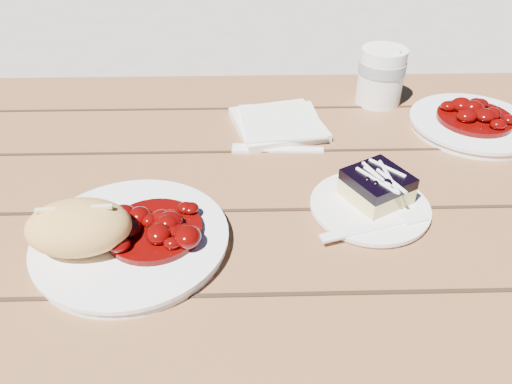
{
  "coord_description": "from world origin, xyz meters",
  "views": [
    {
      "loc": [
        0.07,
        -0.64,
        1.2
      ],
      "look_at": [
        0.08,
        -0.12,
        0.81
      ],
      "focal_mm": 35.0,
      "sensor_mm": 36.0,
      "label": 1
    }
  ],
  "objects_px": {
    "coffee_cup": "(381,76)",
    "second_plate": "(473,125)",
    "bread_roll": "(79,227)",
    "picnic_table": "(208,255)",
    "blueberry_cake": "(377,186)",
    "dessert_plate": "(370,208)",
    "main_plate": "(132,241)"
  },
  "relations": [
    {
      "from": "coffee_cup",
      "to": "second_plate",
      "type": "relative_size",
      "value": 0.5
    },
    {
      "from": "bread_roll",
      "to": "coffee_cup",
      "type": "relative_size",
      "value": 1.19
    },
    {
      "from": "picnic_table",
      "to": "bread_roll",
      "type": "height_order",
      "value": "bread_roll"
    },
    {
      "from": "picnic_table",
      "to": "blueberry_cake",
      "type": "xyz_separation_m",
      "value": [
        0.25,
        -0.07,
        0.19
      ]
    },
    {
      "from": "dessert_plate",
      "to": "bread_roll",
      "type": "bearing_deg",
      "value": -167.31
    },
    {
      "from": "blueberry_cake",
      "to": "second_plate",
      "type": "height_order",
      "value": "blueberry_cake"
    },
    {
      "from": "bread_roll",
      "to": "coffee_cup",
      "type": "distance_m",
      "value": 0.64
    },
    {
      "from": "coffee_cup",
      "to": "second_plate",
      "type": "height_order",
      "value": "coffee_cup"
    },
    {
      "from": "bread_roll",
      "to": "coffee_cup",
      "type": "xyz_separation_m",
      "value": [
        0.47,
        0.43,
        0.01
      ]
    },
    {
      "from": "picnic_table",
      "to": "main_plate",
      "type": "bearing_deg",
      "value": -118.87
    },
    {
      "from": "picnic_table",
      "to": "coffee_cup",
      "type": "relative_size",
      "value": 18.4
    },
    {
      "from": "picnic_table",
      "to": "dessert_plate",
      "type": "height_order",
      "value": "dessert_plate"
    },
    {
      "from": "dessert_plate",
      "to": "picnic_table",
      "type": "bearing_deg",
      "value": 161.21
    },
    {
      "from": "main_plate",
      "to": "second_plate",
      "type": "distance_m",
      "value": 0.64
    },
    {
      "from": "blueberry_cake",
      "to": "second_plate",
      "type": "distance_m",
      "value": 0.32
    },
    {
      "from": "bread_roll",
      "to": "second_plate",
      "type": "xyz_separation_m",
      "value": [
        0.62,
        0.32,
        -0.04
      ]
    },
    {
      "from": "dessert_plate",
      "to": "coffee_cup",
      "type": "height_order",
      "value": "coffee_cup"
    },
    {
      "from": "dessert_plate",
      "to": "coffee_cup",
      "type": "distance_m",
      "value": 0.36
    },
    {
      "from": "picnic_table",
      "to": "main_plate",
      "type": "relative_size",
      "value": 8.06
    },
    {
      "from": "dessert_plate",
      "to": "second_plate",
      "type": "bearing_deg",
      "value": 44.59
    },
    {
      "from": "second_plate",
      "to": "bread_roll",
      "type": "bearing_deg",
      "value": -152.68
    },
    {
      "from": "main_plate",
      "to": "blueberry_cake",
      "type": "distance_m",
      "value": 0.35
    },
    {
      "from": "picnic_table",
      "to": "bread_roll",
      "type": "distance_m",
      "value": 0.3
    },
    {
      "from": "bread_roll",
      "to": "second_plate",
      "type": "relative_size",
      "value": 0.59
    },
    {
      "from": "dessert_plate",
      "to": "blueberry_cake",
      "type": "height_order",
      "value": "blueberry_cake"
    },
    {
      "from": "picnic_table",
      "to": "second_plate",
      "type": "xyz_separation_m",
      "value": [
        0.48,
        0.15,
        0.17
      ]
    },
    {
      "from": "dessert_plate",
      "to": "coffee_cup",
      "type": "relative_size",
      "value": 1.51
    },
    {
      "from": "main_plate",
      "to": "blueberry_cake",
      "type": "xyz_separation_m",
      "value": [
        0.34,
        0.08,
        0.02
      ]
    },
    {
      "from": "bread_roll",
      "to": "main_plate",
      "type": "bearing_deg",
      "value": 19.98
    },
    {
      "from": "bread_roll",
      "to": "blueberry_cake",
      "type": "height_order",
      "value": "bread_roll"
    },
    {
      "from": "picnic_table",
      "to": "blueberry_cake",
      "type": "height_order",
      "value": "blueberry_cake"
    },
    {
      "from": "dessert_plate",
      "to": "main_plate",
      "type": "bearing_deg",
      "value": -168.59
    }
  ]
}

